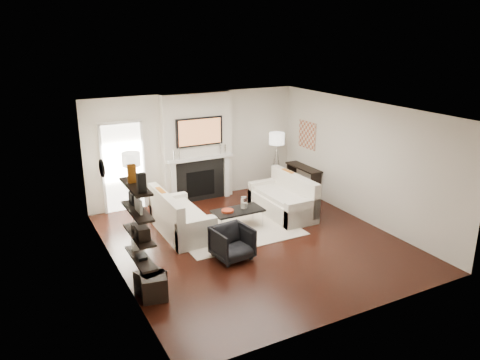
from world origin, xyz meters
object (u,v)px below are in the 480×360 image
lamp_right_shade (277,139)px  loveseat_left_base (182,224)px  armchair (232,241)px  ottoman_near (151,282)px  loveseat_right_base (282,206)px  coffee_table (238,211)px  lamp_left_shade (131,159)px

lamp_right_shade → loveseat_left_base: bearing=-156.7°
armchair → ottoman_near: bearing=-171.2°
loveseat_right_base → coffee_table: bearing=-169.6°
armchair → ottoman_near: size_ratio=1.73×
loveseat_left_base → armchair: bearing=-74.4°
loveseat_left_base → lamp_right_shade: (3.20, 1.38, 1.24)m
loveseat_left_base → coffee_table: same height
lamp_left_shade → loveseat_left_base: bearing=-58.3°
ottoman_near → lamp_right_shade: bearing=36.8°
lamp_right_shade → lamp_left_shade: bearing=-176.4°
coffee_table → armchair: (-0.75, -1.22, -0.05)m
armchair → loveseat_right_base: bearing=28.9°
loveseat_right_base → lamp_left_shade: lamp_left_shade is taller
loveseat_right_base → lamp_left_shade: 3.61m
ottoman_near → loveseat_left_base: bearing=56.7°
loveseat_left_base → ottoman_near: loveseat_left_base is taller
coffee_table → ottoman_near: 3.03m
lamp_left_shade → lamp_right_shade: bearing=3.6°
loveseat_left_base → coffee_table: 1.24m
ottoman_near → armchair: bearing=15.3°
loveseat_left_base → lamp_left_shade: size_ratio=4.50×
coffee_table → armchair: size_ratio=1.59×
loveseat_left_base → lamp_left_shade: (-0.70, 1.13, 1.24)m
lamp_right_shade → armchair: bearing=-133.7°
coffee_table → lamp_left_shade: lamp_left_shade is taller
coffee_table → ottoman_near: coffee_table is taller
loveseat_left_base → armchair: 1.59m
armchair → lamp_left_shade: (-1.12, 2.66, 1.10)m
loveseat_left_base → ottoman_near: (-1.32, -2.00, -0.01)m
ottoman_near → coffee_table: bearing=34.2°
coffee_table → lamp_right_shade: 2.83m
lamp_left_shade → loveseat_right_base: bearing=-20.8°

